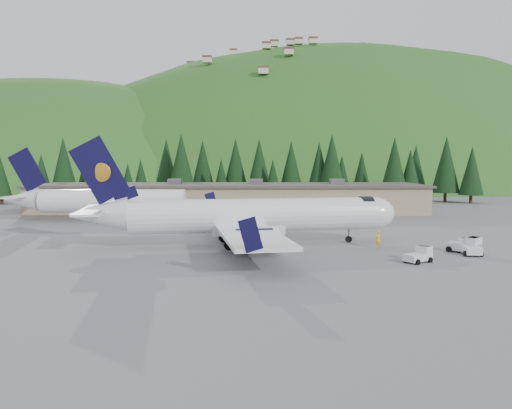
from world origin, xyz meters
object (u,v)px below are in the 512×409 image
object	(u,v)px
terminal_building	(229,198)
second_airliner	(94,200)
baggage_tug_b	(466,245)
airliner	(247,217)
baggage_tug_a	(419,255)
ramp_worker	(378,239)
baggage_tug_c	(469,247)

from	to	relation	value
terminal_building	second_airliner	bearing A→B (deg)	-141.22
baggage_tug_b	terminal_building	distance (m)	50.20
airliner	baggage_tug_a	size ratio (longest dim) A/B	11.99
terminal_building	ramp_worker	distance (m)	43.77
second_airliner	baggage_tug_b	bearing A→B (deg)	-30.17
second_airliner	terminal_building	size ratio (longest dim) A/B	0.39
airliner	baggage_tug_b	bearing A→B (deg)	-21.91
airliner	baggage_tug_b	world-z (taller)	airliner
baggage_tug_c	ramp_worker	xyz separation A→B (m)	(-8.13, 3.66, 0.22)
baggage_tug_a	baggage_tug_b	world-z (taller)	baggage_tug_b
baggage_tug_b	baggage_tug_c	xyz separation A→B (m)	(-0.01, -0.72, -0.06)
baggage_tug_b	airliner	bearing A→B (deg)	-142.37
second_airliner	baggage_tug_b	distance (m)	53.37
terminal_building	baggage_tug_c	bearing A→B (deg)	-58.99
airliner	baggage_tug_a	xyz separation A→B (m)	(15.97, -9.25, -2.52)
baggage_tug_c	terminal_building	bearing A→B (deg)	35.76
second_airliner	baggage_tug_a	size ratio (longest dim) A/B	9.24
ramp_worker	baggage_tug_a	bearing A→B (deg)	70.03
second_airliner	ramp_worker	distance (m)	44.88
second_airliner	ramp_worker	bearing A→B (deg)	-32.15
baggage_tug_b	baggage_tug_c	size ratio (longest dim) A/B	1.13
baggage_tug_a	baggage_tug_c	world-z (taller)	baggage_tug_c
airliner	baggage_tug_b	size ratio (longest dim) A/B	10.36
baggage_tug_a	baggage_tug_c	size ratio (longest dim) A/B	0.98
airliner	ramp_worker	distance (m)	14.32
baggage_tug_a	baggage_tug_b	distance (m)	7.76
second_airliner	baggage_tug_a	bearing A→B (deg)	-38.26
airliner	terminal_building	distance (m)	38.40
baggage_tug_a	terminal_building	bearing A→B (deg)	78.01
airliner	second_airliner	distance (m)	32.61
second_airliner	ramp_worker	xyz separation A→B (m)	(37.94, -23.85, -2.40)
second_airliner	terminal_building	world-z (taller)	second_airliner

